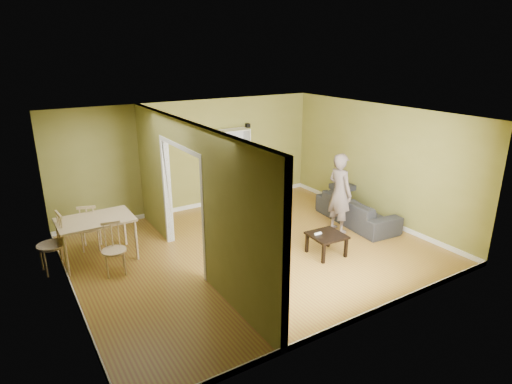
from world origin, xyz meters
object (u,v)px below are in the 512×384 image
(bookshelf, at_px, (233,167))
(chair_left, at_px, (51,244))
(person, at_px, (340,186))
(chair_far, at_px, (90,226))
(dining_table, at_px, (95,223))
(chair_near, at_px, (114,249))
(coffee_table, at_px, (327,237))
(sofa, at_px, (357,206))

(bookshelf, bearing_deg, chair_left, -161.56)
(person, bearing_deg, chair_far, 67.29)
(dining_table, relative_size, chair_near, 1.43)
(bookshelf, relative_size, chair_near, 2.05)
(coffee_table, bearing_deg, bookshelf, 91.34)
(bookshelf, xyz_separation_m, coffee_table, (0.08, -3.48, -0.58))
(chair_far, bearing_deg, coffee_table, 162.72)
(sofa, distance_m, bookshelf, 3.17)
(bookshelf, xyz_separation_m, chair_left, (-4.38, -1.46, -0.41))
(chair_left, bearing_deg, coffee_table, 59.47)
(chair_far, bearing_deg, chair_left, 55.25)
(person, relative_size, dining_table, 1.53)
(person, bearing_deg, chair_left, 75.69)
(person, height_order, chair_far, person)
(person, bearing_deg, dining_table, 73.27)
(coffee_table, relative_size, chair_near, 0.68)
(sofa, bearing_deg, dining_table, 82.31)
(coffee_table, height_order, chair_near, chair_near)
(sofa, bearing_deg, person, 105.39)
(coffee_table, height_order, chair_far, chair_far)
(sofa, relative_size, chair_near, 2.26)
(chair_near, bearing_deg, dining_table, 110.19)
(chair_left, bearing_deg, chair_far, 121.38)
(person, xyz_separation_m, bookshelf, (-1.04, 2.75, -0.06))
(person, distance_m, coffee_table, 1.37)
(person, xyz_separation_m, dining_table, (-4.66, 1.31, -0.26))
(dining_table, distance_m, chair_far, 0.61)
(bookshelf, distance_m, dining_table, 3.90)
(sofa, bearing_deg, chair_near, 89.28)
(dining_table, xyz_separation_m, chair_near, (0.13, -0.68, -0.28))
(coffee_table, height_order, dining_table, dining_table)
(sofa, distance_m, person, 0.90)
(sofa, relative_size, person, 1.03)
(chair_far, bearing_deg, person, 175.99)
(person, relative_size, chair_far, 2.11)
(chair_near, bearing_deg, bookshelf, 40.70)
(person, height_order, dining_table, person)
(sofa, relative_size, chair_far, 2.18)
(dining_table, bearing_deg, chair_far, 91.54)
(chair_near, bearing_deg, coffee_table, -11.50)
(sofa, relative_size, coffee_table, 3.32)
(person, height_order, chair_left, person)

